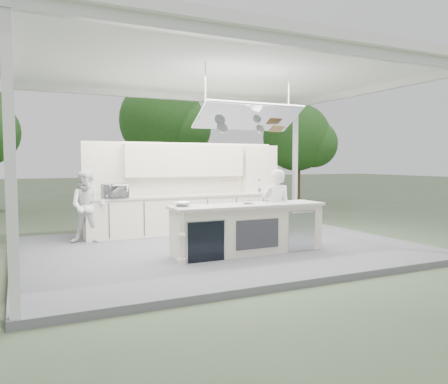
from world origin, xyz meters
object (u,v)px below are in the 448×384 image
back_counter (188,213)px  sous_chef (88,207)px  head_chef (276,208)px  demo_island (248,229)px

back_counter → sous_chef: sous_chef is taller
head_chef → sous_chef: head_chef is taller
demo_island → head_chef: 0.89m
demo_island → sous_chef: sous_chef is taller
back_counter → sous_chef: (-2.46, -0.35, 0.32)m
sous_chef → back_counter: bearing=24.5°
demo_island → back_counter: bearing=93.6°
head_chef → sous_chef: (-3.43, 2.22, -0.02)m
back_counter → sous_chef: 2.50m
back_counter → head_chef: bearing=-69.3°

